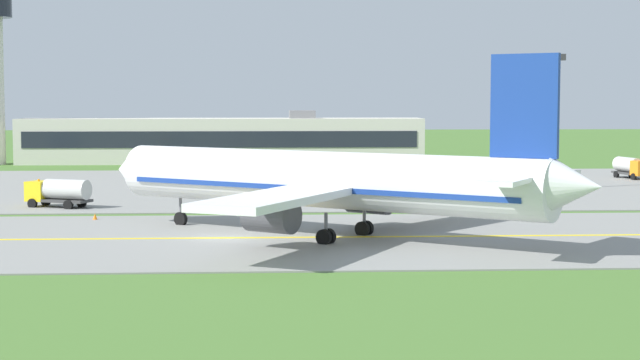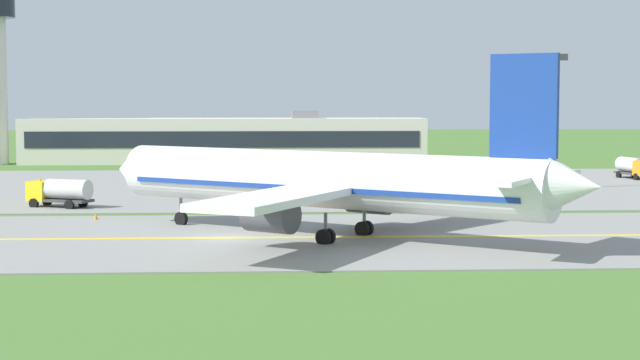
{
  "view_description": "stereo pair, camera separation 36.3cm",
  "coord_description": "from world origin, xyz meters",
  "px_view_note": "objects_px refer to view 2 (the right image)",
  "views": [
    {
      "loc": [
        2.88,
        -71.0,
        9.92
      ],
      "look_at": [
        6.89,
        2.15,
        4.0
      ],
      "focal_mm": 56.81,
      "sensor_mm": 36.0,
      "label": 1
    },
    {
      "loc": [
        3.24,
        -71.02,
        9.92
      ],
      "look_at": [
        6.89,
        2.15,
        4.0
      ],
      "focal_mm": 56.81,
      "sensor_mm": 36.0,
      "label": 2
    }
  ],
  "objects_px": {
    "service_truck_fuel": "(60,191)",
    "apron_light_mast": "(555,104)",
    "service_truck_baggage": "(634,167)",
    "airplane_lead": "(327,181)"
  },
  "relations": [
    {
      "from": "service_truck_fuel",
      "to": "airplane_lead",
      "type": "bearing_deg",
      "value": -42.72
    },
    {
      "from": "airplane_lead",
      "to": "service_truck_fuel",
      "type": "relative_size",
      "value": 5.42
    },
    {
      "from": "service_truck_fuel",
      "to": "apron_light_mast",
      "type": "relative_size",
      "value": 0.43
    },
    {
      "from": "service_truck_fuel",
      "to": "apron_light_mast",
      "type": "height_order",
      "value": "apron_light_mast"
    },
    {
      "from": "service_truck_baggage",
      "to": "service_truck_fuel",
      "type": "bearing_deg",
      "value": -155.14
    },
    {
      "from": "service_truck_fuel",
      "to": "apron_light_mast",
      "type": "xyz_separation_m",
      "value": [
        49.86,
        15.72,
        7.79
      ]
    },
    {
      "from": "service_truck_baggage",
      "to": "apron_light_mast",
      "type": "distance_m",
      "value": 21.09
    },
    {
      "from": "service_truck_baggage",
      "to": "apron_light_mast",
      "type": "height_order",
      "value": "apron_light_mast"
    },
    {
      "from": "service_truck_baggage",
      "to": "service_truck_fuel",
      "type": "distance_m",
      "value": 70.27
    },
    {
      "from": "service_truck_fuel",
      "to": "service_truck_baggage",
      "type": "bearing_deg",
      "value": 24.86
    }
  ]
}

